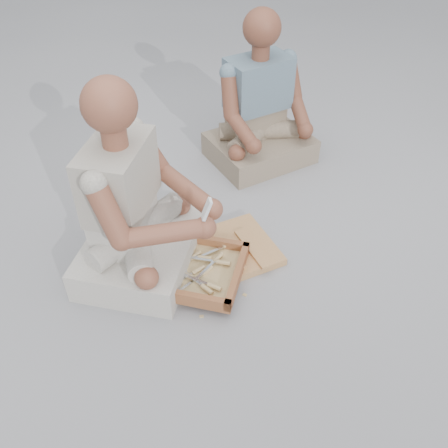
{
  "coord_description": "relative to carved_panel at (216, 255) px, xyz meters",
  "views": [
    {
      "loc": [
        -0.18,
        -1.69,
        1.83
      ],
      "look_at": [
        0.02,
        0.08,
        0.3
      ],
      "focal_mm": 40.0,
      "sensor_mm": 36.0,
      "label": 1
    }
  ],
  "objects": [
    {
      "name": "tool_tray",
      "position": [
        -0.15,
        -0.12,
        0.04
      ],
      "size": [
        0.64,
        0.58,
        0.07
      ],
      "rotation": [
        0.0,
        0.0,
        -0.36
      ],
      "color": "brown",
      "rests_on": "carved_panel"
    },
    {
      "name": "wood_chip_5",
      "position": [
        -0.48,
        -0.22,
        -0.02
      ],
      "size": [
        0.02,
        0.02,
        0.0
      ],
      "primitive_type": "cube",
      "rotation": [
        0.0,
        0.0,
        2.37
      ],
      "color": "#DCBD81",
      "rests_on": "ground"
    },
    {
      "name": "wood_chip_6",
      "position": [
        -0.24,
        -0.22,
        -0.02
      ],
      "size": [
        0.02,
        0.02,
        0.0
      ],
      "primitive_type": "cube",
      "rotation": [
        0.0,
        0.0,
        0.84
      ],
      "color": "#DCBD81",
      "rests_on": "ground"
    },
    {
      "name": "wood_chip_3",
      "position": [
        -0.12,
        -0.2,
        -0.02
      ],
      "size": [
        0.02,
        0.02,
        0.0
      ],
      "primitive_type": "cube",
      "rotation": [
        0.0,
        0.0,
        0.86
      ],
      "color": "#DCBD81",
      "rests_on": "ground"
    },
    {
      "name": "wood_chip_11",
      "position": [
        -0.45,
        0.25,
        -0.02
      ],
      "size": [
        0.02,
        0.02,
        0.0
      ],
      "primitive_type": "cube",
      "rotation": [
        0.0,
        0.0,
        0.8
      ],
      "color": "#DCBD81",
      "rests_on": "ground"
    },
    {
      "name": "companion",
      "position": [
        0.38,
        0.93,
        0.3
      ],
      "size": [
        0.75,
        0.69,
        0.96
      ],
      "rotation": [
        0.0,
        0.0,
        3.55
      ],
      "color": "gray",
      "rests_on": "ground"
    },
    {
      "name": "chisel_10",
      "position": [
        -0.08,
        -0.27,
        0.06
      ],
      "size": [
        0.15,
        0.19,
        0.02
      ],
      "rotation": [
        0.0,
        0.0,
        -0.91
      ],
      "color": "silver",
      "rests_on": "tool_tray"
    },
    {
      "name": "wood_chip_8",
      "position": [
        -0.1,
        -0.38,
        -0.02
      ],
      "size": [
        0.02,
        0.02,
        0.0
      ],
      "primitive_type": "cube",
      "rotation": [
        0.0,
        0.0,
        0.01
      ],
      "color": "#DCBD81",
      "rests_on": "ground"
    },
    {
      "name": "wood_chip_12",
      "position": [
        -0.15,
        0.18,
        -0.02
      ],
      "size": [
        0.02,
        0.02,
        0.0
      ],
      "primitive_type": "cube",
      "rotation": [
        0.0,
        0.0,
        2.15
      ],
      "color": "#DCBD81",
      "rests_on": "ground"
    },
    {
      "name": "chisel_2",
      "position": [
        -0.17,
        -0.02,
        0.06
      ],
      "size": [
        0.22,
        0.06,
        0.02
      ],
      "rotation": [
        0.0,
        0.0,
        0.19
      ],
      "color": "silver",
      "rests_on": "tool_tray"
    },
    {
      "name": "wood_chip_7",
      "position": [
        -0.46,
        -0.26,
        -0.02
      ],
      "size": [
        0.02,
        0.02,
        0.0
      ],
      "primitive_type": "cube",
      "rotation": [
        0.0,
        0.0,
        1.59
      ],
      "color": "#DCBD81",
      "rests_on": "ground"
    },
    {
      "name": "chisel_1",
      "position": [
        -0.12,
        -0.16,
        0.05
      ],
      "size": [
        0.2,
        0.13,
        0.02
      ],
      "rotation": [
        0.0,
        0.0,
        0.56
      ],
      "color": "silver",
      "rests_on": "tool_tray"
    },
    {
      "name": "wood_chip_0",
      "position": [
        -0.19,
        0.05,
        -0.02
      ],
      "size": [
        0.02,
        0.02,
        0.0
      ],
      "primitive_type": "cube",
      "rotation": [
        0.0,
        0.0,
        2.5
      ],
      "color": "#DCBD81",
      "rests_on": "ground"
    },
    {
      "name": "ground",
      "position": [
        0.01,
        -0.17,
        -0.02
      ],
      "size": [
        60.0,
        60.0,
        0.0
      ],
      "primitive_type": "plane",
      "color": "#97989D",
      "rests_on": "ground"
    },
    {
      "name": "chisel_4",
      "position": [
        -0.01,
        -0.1,
        0.06
      ],
      "size": [
        0.16,
        0.18,
        0.02
      ],
      "rotation": [
        0.0,
        0.0,
        0.84
      ],
      "color": "silver",
      "rests_on": "tool_tray"
    },
    {
      "name": "chisel_7",
      "position": [
        -0.07,
        -0.17,
        0.05
      ],
      "size": [
        0.18,
        0.15,
        0.02
      ],
      "rotation": [
        0.0,
        0.0,
        0.69
      ],
      "color": "silver",
      "rests_on": "tool_tray"
    },
    {
      "name": "chisel_5",
      "position": [
        -0.08,
        -0.06,
        0.06
      ],
      "size": [
        0.22,
        0.07,
        0.02
      ],
      "rotation": [
        0.0,
        0.0,
        -0.26
      ],
      "color": "silver",
      "rests_on": "tool_tray"
    },
    {
      "name": "chisel_3",
      "position": [
        -0.05,
        -0.26,
        0.06
      ],
      "size": [
        0.19,
        0.14,
        0.02
      ],
      "rotation": [
        0.0,
        0.0,
        -0.59
      ],
      "color": "silver",
      "rests_on": "tool_tray"
    },
    {
      "name": "chisel_9",
      "position": [
        -0.12,
        -0.06,
        0.05
      ],
      "size": [
        0.18,
        0.15,
        0.02
      ],
      "rotation": [
        0.0,
        0.0,
        0.67
      ],
      "color": "silver",
      "rests_on": "tool_tray"
    },
    {
      "name": "wood_chip_2",
      "position": [
        0.11,
        -0.27,
        -0.02
      ],
      "size": [
        0.02,
        0.02,
        0.0
      ],
      "primitive_type": "cube",
      "rotation": [
        0.0,
        0.0,
        2.43
      ],
      "color": "#DCBD81",
      "rests_on": "ground"
    },
    {
      "name": "mobile_phone",
      "position": [
        -0.05,
        -0.17,
        0.45
      ],
      "size": [
        0.05,
        0.05,
        0.1
      ],
      "rotation": [
        -0.35,
        0.0,
        -1.49
      ],
      "color": "silver",
      "rests_on": "craftsman"
    },
    {
      "name": "wood_chip_9",
      "position": [
        -0.17,
        -0.17,
        -0.02
      ],
      "size": [
        0.02,
        0.02,
        0.0
      ],
      "primitive_type": "cube",
      "rotation": [
        0.0,
        0.0,
        1.9
      ],
      "color": "#DCBD81",
      "rests_on": "ground"
    },
    {
      "name": "wood_chip_10",
      "position": [
        -0.31,
        0.21,
        -0.02
      ],
      "size": [
        0.02,
        0.02,
        0.0
      ],
      "primitive_type": "cube",
      "rotation": [
        0.0,
        0.0,
        0.21
      ],
      "color": "#DCBD81",
      "rests_on": "ground"
    },
    {
      "name": "chisel_8",
      "position": [
        -0.17,
        -0.16,
        0.05
      ],
      "size": [
        0.18,
        0.15,
        0.02
      ],
      "rotation": [
        0.0,
        0.0,
        -0.69
      ],
      "color": "silver",
      "rests_on": "tool_tray"
    },
    {
      "name": "wood_chip_1",
      "position": [
        0.2,
        -0.12,
        -0.02
      ],
      "size": [
        0.02,
        0.02,
        0.0
      ],
      "primitive_type": "cube",
      "rotation": [
        0.0,
        0.0,
        1.92
      ],
      "color": "#DCBD81",
      "rests_on": "ground"
    },
    {
      "name": "craftsman",
      "position": [
        -0.38,
        0.01,
        0.32
      ],
      "size": [
        0.76,
        0.78,
        1.01
      ],
      "rotation": [
        0.0,
        0.0,
        -1.9
      ],
      "color": "beige",
      "rests_on": "ground"
    },
    {
      "name": "chisel_0",
      "position": [
        0.05,
        0.0,
        0.06
      ],
      "size": [
        0.21,
        0.11,
        0.02
      ],
      "rotation": [
        0.0,
        0.0,
        0.45
      ],
      "color": "silver",
      "rests_on": "tool_tray"
    },
    {
      "name": "chisel_6",
      "position": [
        0.01,
        -0.11,
        0.06
      ],
      "size": [
        0.21,
        0.09,
        0.02
      ],
      "rotation": [
        0.0,
        0.0,
        -0.33
      ],
      "color": "silver",
      "rests_on": "tool_tray"
    },
    {
      "name": "wood_chip_4",
      "position": [
        -0.18,
        0.09,
        -0.02
      ],
      "size": [
        0.02,
        0.02,
        0.0
      ],
      "primitive_type": "cube",
      "rotation": [
        0.0,
        0.0,
        0.63
      ],
      "color": "#DCBD81",
      "rests_on": "ground"
    },
    {
      "name": "carved_panel",
      "position": [
        0.0,
        0.0,
        0.0
      ],
      "size": [
        0.72,
        0.59,
        0.04
      ],
      "primitive_type": "cube",
      "rotation": [
        0.0,
        0.0,
        0.33
      ],
      "color": "olive",
      "rests_on": "ground"
    }
  ]
}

